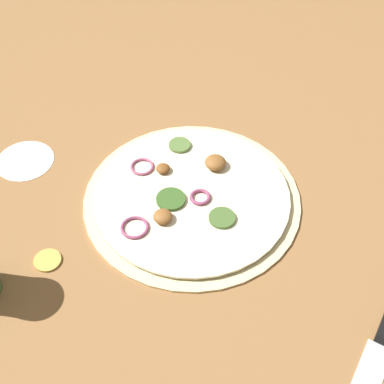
# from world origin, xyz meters

# --- Properties ---
(ground_plane) EXTENTS (3.00, 3.00, 0.00)m
(ground_plane) POSITION_xyz_m (0.00, 0.00, 0.00)
(ground_plane) COLOR olive
(pizza) EXTENTS (0.34, 0.34, 0.03)m
(pizza) POSITION_xyz_m (0.00, -0.00, 0.01)
(pizza) COLOR beige
(pizza) RESTS_ON ground_plane
(loose_cap) EXTENTS (0.04, 0.04, 0.01)m
(loose_cap) POSITION_xyz_m (0.12, 0.21, 0.00)
(loose_cap) COLOR gold
(loose_cap) RESTS_ON ground_plane
(flour_patch) EXTENTS (0.10, 0.10, 0.00)m
(flour_patch) POSITION_xyz_m (0.29, 0.07, 0.00)
(flour_patch) COLOR white
(flour_patch) RESTS_ON ground_plane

